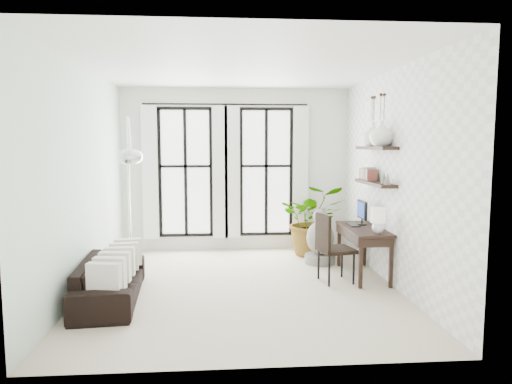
{
  "coord_description": "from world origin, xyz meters",
  "views": [
    {
      "loc": [
        -0.29,
        -6.6,
        2.11
      ],
      "look_at": [
        0.23,
        0.3,
        1.38
      ],
      "focal_mm": 32.0,
      "sensor_mm": 36.0,
      "label": 1
    }
  ],
  "objects": [
    {
      "name": "throw_pillows",
      "position": [
        -1.7,
        -0.48,
        0.5
      ],
      "size": [
        0.4,
        1.52,
        0.4
      ],
      "color": "silver",
      "rests_on": "sofa"
    },
    {
      "name": "ceiling",
      "position": [
        0.0,
        0.0,
        3.2
      ],
      "size": [
        5.0,
        5.0,
        0.0
      ],
      "primitive_type": "plane",
      "color": "white",
      "rests_on": "wall_back"
    },
    {
      "name": "wall_back",
      "position": [
        0.0,
        2.5,
        1.6
      ],
      "size": [
        4.5,
        0.0,
        4.5
      ],
      "primitive_type": "plane",
      "rotation": [
        1.57,
        0.0,
        0.0
      ],
      "color": "white",
      "rests_on": "floor"
    },
    {
      "name": "wall_left",
      "position": [
        -2.25,
        0.0,
        1.6
      ],
      "size": [
        0.0,
        5.0,
        5.0
      ],
      "primitive_type": "plane",
      "rotation": [
        1.57,
        0.0,
        1.57
      ],
      "color": "silver",
      "rests_on": "floor"
    },
    {
      "name": "windows",
      "position": [
        -0.2,
        2.43,
        1.56
      ],
      "size": [
        3.26,
        0.13,
        2.65
      ],
      "color": "white",
      "rests_on": "wall_back"
    },
    {
      "name": "vase_b",
      "position": [
        2.11,
        0.52,
        2.27
      ],
      "size": [
        0.37,
        0.37,
        0.38
      ],
      "primitive_type": "imported",
      "color": "white",
      "rests_on": "shelf_upper"
    },
    {
      "name": "wall_right",
      "position": [
        2.25,
        0.0,
        1.6
      ],
      "size": [
        0.0,
        5.0,
        5.0
      ],
      "primitive_type": "plane",
      "rotation": [
        1.57,
        0.0,
        -1.57
      ],
      "color": "white",
      "rests_on": "floor"
    },
    {
      "name": "sofa",
      "position": [
        -1.8,
        -0.48,
        0.28
      ],
      "size": [
        0.9,
        1.97,
        0.56
      ],
      "primitive_type": "imported",
      "rotation": [
        0.0,
        0.0,
        1.65
      ],
      "color": "black",
      "rests_on": "floor"
    },
    {
      "name": "vase_a",
      "position": [
        2.11,
        0.12,
        2.27
      ],
      "size": [
        0.37,
        0.37,
        0.38
      ],
      "primitive_type": "imported",
      "color": "white",
      "rests_on": "shelf_upper"
    },
    {
      "name": "desk_chair",
      "position": [
        1.36,
        0.11,
        0.6
      ],
      "size": [
        0.58,
        0.58,
        1.05
      ],
      "rotation": [
        0.0,
        0.0,
        0.19
      ],
      "color": "black",
      "rests_on": "floor"
    },
    {
      "name": "desk",
      "position": [
        1.95,
        0.33,
        0.74
      ],
      "size": [
        0.57,
        1.34,
        1.18
      ],
      "color": "black",
      "rests_on": "floor"
    },
    {
      "name": "buddha",
      "position": [
        1.44,
        1.22,
        0.41
      ],
      "size": [
        0.54,
        0.54,
        0.97
      ],
      "color": "gray",
      "rests_on": "floor"
    },
    {
      "name": "wall_shelves",
      "position": [
        2.11,
        0.41,
        1.73
      ],
      "size": [
        0.25,
        1.3,
        0.6
      ],
      "color": "black",
      "rests_on": "wall_right"
    },
    {
      "name": "plant",
      "position": [
        1.44,
        1.86,
        0.68
      ],
      "size": [
        1.36,
        1.22,
        1.35
      ],
      "primitive_type": "imported",
      "rotation": [
        0.0,
        0.0,
        -0.14
      ],
      "color": "#2D7228",
      "rests_on": "floor"
    },
    {
      "name": "arc_lamp",
      "position": [
        -1.7,
        0.49,
        1.96
      ],
      "size": [
        0.76,
        2.21,
        2.52
      ],
      "color": "silver",
      "rests_on": "floor"
    },
    {
      "name": "floor",
      "position": [
        0.0,
        0.0,
        0.0
      ],
      "size": [
        5.0,
        5.0,
        0.0
      ],
      "primitive_type": "plane",
      "color": "beige",
      "rests_on": "ground"
    }
  ]
}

